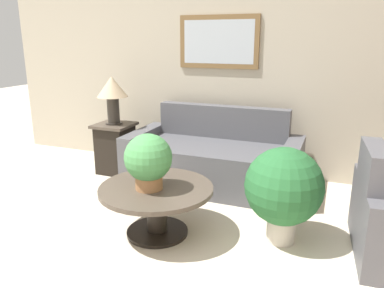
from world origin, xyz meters
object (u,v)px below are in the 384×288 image
side_table (116,148)px  table_lamp (112,91)px  coffee_table (157,200)px  couch_main (213,160)px  potted_plant_on_table (148,160)px  potted_plant_floor (284,188)px

side_table → table_lamp: 0.73m
coffee_table → couch_main: bearing=86.0°
coffee_table → side_table: size_ratio=1.55×
table_lamp → potted_plant_on_table: size_ratio=1.24×
potted_plant_on_table → couch_main: bearing=84.6°
side_table → potted_plant_floor: potted_plant_floor is taller
side_table → potted_plant_floor: (2.29, -0.98, 0.16)m
table_lamp → potted_plant_floor: table_lamp is taller
coffee_table → table_lamp: table_lamp is taller
couch_main → potted_plant_on_table: size_ratio=4.14×
coffee_table → potted_plant_on_table: bearing=-121.6°
potted_plant_floor → potted_plant_on_table: bearing=-162.9°
side_table → table_lamp: bearing=0.0°
side_table → coffee_table: bearing=-45.6°
coffee_table → table_lamp: 1.91m
coffee_table → side_table: (-1.23, 1.26, 0.00)m
coffee_table → potted_plant_floor: potted_plant_floor is taller
couch_main → side_table: 1.33m
coffee_table → potted_plant_on_table: potted_plant_on_table is taller
potted_plant_on_table → potted_plant_floor: (1.09, 0.34, -0.22)m
coffee_table → potted_plant_on_table: 0.39m
potted_plant_floor → couch_main: bearing=132.9°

